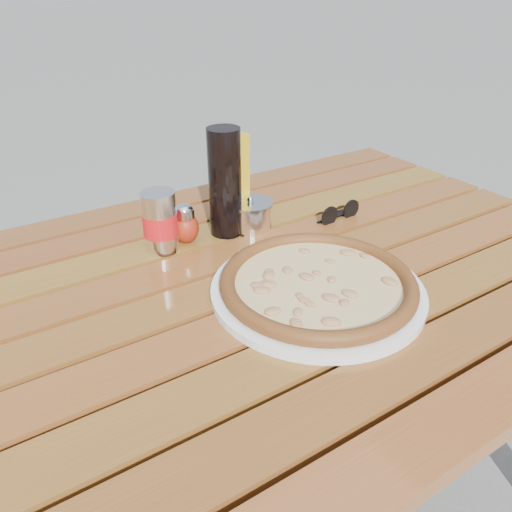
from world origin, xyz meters
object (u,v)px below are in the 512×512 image
parmesan_tin (250,214)px  sunglasses (340,213)px  dark_bottle (225,183)px  oregano_shaker (222,215)px  plate (317,290)px  pepper_shaker (185,224)px  table (262,309)px  olive_oil_cruet (232,178)px  soda_can (160,222)px  pizza (318,282)px

parmesan_tin → sunglasses: 0.20m
dark_bottle → parmesan_tin: size_ratio=1.76×
oregano_shaker → sunglasses: (0.25, -0.09, -0.02)m
plate → pepper_shaker: pepper_shaker is taller
table → oregano_shaker: (0.03, 0.19, 0.11)m
parmesan_tin → olive_oil_cruet: bearing=100.3°
plate → soda_can: size_ratio=3.00×
dark_bottle → pepper_shaker: bearing=174.5°
oregano_shaker → parmesan_tin: oregano_shaker is taller
parmesan_tin → table: bearing=-116.2°
oregano_shaker → parmesan_tin: (0.06, -0.01, -0.01)m
olive_oil_cruet → sunglasses: (0.20, -0.13, -0.08)m
oregano_shaker → dark_bottle: (0.01, -0.01, 0.07)m
olive_oil_cruet → parmesan_tin: (0.01, -0.06, -0.07)m
pizza → dark_bottle: bearing=92.7°
plate → oregano_shaker: bearing=93.8°
plate → parmesan_tin: (0.04, 0.28, 0.02)m
oregano_shaker → olive_oil_cruet: 0.09m
table → olive_oil_cruet: olive_oil_cruet is taller
pizza → sunglasses: bearing=41.9°
dark_bottle → pizza: bearing=-87.3°
oregano_shaker → soda_can: soda_can is taller
sunglasses → table: bearing=-161.6°
plate → oregano_shaker: 0.29m
pizza → olive_oil_cruet: bearing=84.7°
table → olive_oil_cruet: size_ratio=6.67×
table → oregano_shaker: bearing=82.1°
dark_bottle → sunglasses: size_ratio=2.00×
plate → dark_bottle: bearing=92.7°
pepper_shaker → dark_bottle: dark_bottle is taller
pepper_shaker → sunglasses: bearing=-15.2°
dark_bottle → sunglasses: bearing=-18.6°
table → dark_bottle: dark_bottle is taller
table → sunglasses: sunglasses is taller
plate → oregano_shaker: oregano_shaker is taller
pizza → sunglasses: size_ratio=4.08×
pepper_shaker → parmesan_tin: size_ratio=0.66×
plate → sunglasses: size_ratio=3.28×
olive_oil_cruet → parmesan_tin: 0.09m
oregano_shaker → plate: bearing=-86.2°
oregano_shaker → pepper_shaker: bearing=178.3°
table → plate: plate is taller
plate → olive_oil_cruet: 0.35m
table → pepper_shaker: 0.23m
soda_can → olive_oil_cruet: bearing=14.0°
table → sunglasses: 0.30m
pizza → soda_can: 0.33m
dark_bottle → olive_oil_cruet: dark_bottle is taller
pizza → olive_oil_cruet: 0.34m
dark_bottle → soda_can: (-0.14, 0.00, -0.05)m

